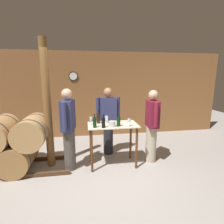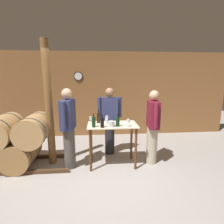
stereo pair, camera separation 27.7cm
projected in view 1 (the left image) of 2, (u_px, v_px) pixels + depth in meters
name	position (u px, v px, depth m)	size (l,w,h in m)	color
ground_plane	(110.00, 187.00, 3.13)	(14.00, 14.00, 0.00)	#9E9993
back_wall	(97.00, 95.00, 5.63)	(8.40, 0.08, 2.70)	brown
barrel_rack	(9.00, 145.00, 3.59)	(2.78, 0.87, 1.16)	#4C331E
tasting_table	(113.00, 133.00, 3.79)	(1.06, 0.60, 0.94)	beige
wooden_post	(47.00, 106.00, 3.64)	(0.16, 0.16, 2.70)	brown
wine_bottle_far_left	(95.00, 122.00, 3.50)	(0.07, 0.07, 0.28)	black
wine_bottle_left	(98.00, 118.00, 3.81)	(0.07, 0.07, 0.30)	black
wine_bottle_center	(103.00, 123.00, 3.49)	(0.08, 0.08, 0.27)	black
wine_bottle_right	(119.00, 121.00, 3.59)	(0.08, 0.08, 0.27)	black
wine_glass_near_left	(91.00, 119.00, 3.71)	(0.06, 0.06, 0.16)	silver
wine_glass_near_center	(107.00, 119.00, 3.81)	(0.06, 0.06, 0.13)	silver
wine_glass_near_right	(107.00, 118.00, 3.91)	(0.06, 0.06, 0.14)	silver
wine_glass_far_side	(129.00, 121.00, 3.59)	(0.06, 0.06, 0.16)	silver
ice_bucket	(112.00, 124.00, 3.58)	(0.14, 0.14, 0.11)	silver
person_host	(108.00, 120.00, 4.34)	(0.59, 0.24, 1.68)	#232328
person_visitor_with_scarf	(69.00, 128.00, 3.57)	(0.29, 0.58, 1.72)	#4C4742
person_visitor_bearded	(152.00, 125.00, 3.92)	(0.25, 0.59, 1.66)	#B7AD93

